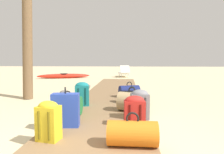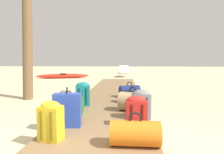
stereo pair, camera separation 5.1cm
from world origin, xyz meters
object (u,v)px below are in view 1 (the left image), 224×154
backpack_grey (140,103)px  duffel_bag_green (67,105)px  duffel_bag_black (132,96)px  kayak (64,76)px  duffel_bag_tan (132,102)px  lounge_chair (124,72)px  backpack_teal (82,93)px  backpack_yellow (48,120)px  duffel_bag_navy (129,91)px  backpack_red (135,110)px  duffel_bag_orange (132,133)px  suitcase_blue (66,110)px

backpack_grey → duffel_bag_green: (-1.39, 0.16, -0.10)m
duffel_bag_black → kayak: bearing=119.1°
duffel_bag_tan → duffel_bag_green: bearing=-164.4°
lounge_chair → duffel_bag_black: bearing=-88.0°
backpack_grey → backpack_teal: size_ratio=0.96×
backpack_yellow → lounge_chair: (0.86, 11.03, -0.03)m
duffel_bag_tan → duffel_bag_navy: bearing=91.1°
duffel_bag_navy → lounge_chair: (-0.25, 7.77, 0.08)m
backpack_yellow → backpack_red: size_ratio=1.07×
backpack_yellow → backpack_teal: bearing=90.1°
duffel_bag_black → duffel_bag_tan: bearing=-91.5°
duffel_bag_green → duffel_bag_navy: bearing=58.5°
backpack_yellow → kayak: bearing=106.5°
backpack_yellow → duffel_bag_black: size_ratio=0.78×
backpack_yellow → backpack_teal: (-0.00, 2.04, 0.01)m
duffel_bag_orange → duffel_bag_black: 2.61m
duffel_bag_navy → backpack_red: size_ratio=1.31×
backpack_yellow → duffel_bag_black: bearing=65.1°
duffel_bag_black → duffel_bag_tan: size_ratio=1.04×
backpack_yellow → duffel_bag_green: backpack_yellow is taller
duffel_bag_navy → lounge_chair: bearing=91.8°
duffel_bag_green → suitcase_blue: bearing=-75.4°
duffel_bag_green → backpack_teal: size_ratio=0.99×
backpack_grey → duffel_bag_tan: 0.53m
backpack_grey → duffel_bag_navy: (-0.16, 2.16, -0.11)m
suitcase_blue → duffel_bag_green: bearing=104.6°
duffel_bag_tan → suitcase_blue: 1.50m
backpack_grey → duffel_bag_tan: bearing=103.9°
backpack_yellow → lounge_chair: lounge_chair is taller
backpack_grey → duffel_bag_green: backpack_grey is taller
backpack_yellow → duffel_bag_black: (1.16, 2.51, -0.13)m
backpack_yellow → lounge_chair: 11.06m
duffel_bag_orange → suitcase_blue: bearing=147.7°
backpack_teal → backpack_yellow: bearing=-89.9°
backpack_grey → duffel_bag_orange: (-0.17, -1.19, -0.12)m
backpack_red → lounge_chair: lounge_chair is taller
backpack_grey → suitcase_blue: suitcase_blue is taller
backpack_grey → duffel_bag_orange: backpack_grey is taller
duffel_bag_navy → duffel_bag_tan: bearing=-88.9°
backpack_grey → kayak: 9.69m
duffel_bag_orange → duffel_bag_black: bearing=88.6°
backpack_grey → suitcase_blue: size_ratio=0.84×
duffel_bag_black → lounge_chair: lounge_chair is taller
backpack_teal → duffel_bag_black: bearing=21.9°
duffel_bag_navy → lounge_chair: size_ratio=0.40×
duffel_bag_black → suitcase_blue: suitcase_blue is taller
kayak → suitcase_blue: bearing=-72.2°
duffel_bag_black → duffel_bag_navy: bearing=94.2°
backpack_red → kayak: bearing=113.9°
duffel_bag_navy → kayak: bearing=121.5°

